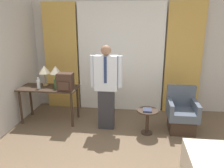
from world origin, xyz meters
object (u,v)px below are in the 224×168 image
desk (49,92)px  bottle_near_edge (56,84)px  backpack (65,82)px  side_table (147,118)px  armchair (182,115)px  table_lamp_right (56,71)px  person (106,85)px  book (147,110)px  bottle_by_lamp (39,84)px  table_lamp_left (44,70)px

desk → bottle_near_edge: (0.20, -0.08, 0.23)m
backpack → side_table: 1.80m
armchair → desk: bearing=177.9°
table_lamp_right → person: bearing=-16.1°
side_table → bottle_near_edge: bearing=172.4°
bottle_near_edge → book: bearing=-8.4°
book → person: bearing=168.4°
bottle_by_lamp → bottle_near_edge: bearing=7.7°
armchair → book: bearing=-159.5°
side_table → book: 0.17m
bottle_by_lamp → table_lamp_right: bearing=43.3°
backpack → person: person is taller
bottle_by_lamp → book: bottle_by_lamp is taller
table_lamp_right → bottle_by_lamp: 0.46m
table_lamp_left → book: table_lamp_left is taller
bottle_by_lamp → book: size_ratio=1.20×
table_lamp_left → book: 2.37m
table_lamp_left → backpack: table_lamp_left is taller
table_lamp_left → table_lamp_right: bearing=0.0°
table_lamp_left → bottle_by_lamp: table_lamp_left is taller
desk → table_lamp_right: bearing=48.2°
bottle_near_edge → book: 1.96m
backpack → table_lamp_right: bearing=136.1°
table_lamp_right → book: (1.98, -0.50, -0.61)m
table_lamp_left → armchair: bearing=-4.7°
armchair → side_table: 0.73m
desk → bottle_near_edge: size_ratio=4.56×
bottle_near_edge → side_table: size_ratio=0.55×
side_table → table_lamp_right: bearing=166.6°
table_lamp_left → table_lamp_right: 0.25m
bottle_by_lamp → backpack: backpack is taller
bottle_near_edge → backpack: bearing=-18.3°
bottle_near_edge → book: size_ratio=1.33×
table_lamp_right → backpack: table_lamp_right is taller
bottle_by_lamp → book: (2.26, -0.23, -0.37)m
table_lamp_left → side_table: (2.24, -0.47, -0.78)m
armchair → table_lamp_right: bearing=174.9°
side_table → armchair: bearing=18.6°
bottle_by_lamp → backpack: (0.60, -0.03, 0.08)m
backpack → book: 1.74m
table_lamp_left → person: (1.41, -0.33, -0.19)m
bottle_near_edge → side_table: bearing=-7.6°
bottle_by_lamp → book: bearing=-5.9°
bottle_near_edge → armchair: 2.66m
desk → person: size_ratio=0.72×
desk → bottle_by_lamp: bottle_by_lamp is taller
table_lamp_left → table_lamp_right: size_ratio=1.00×
backpack → bottle_by_lamp: bearing=177.3°
table_lamp_left → side_table: size_ratio=0.90×
bottle_near_edge → person: person is taller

